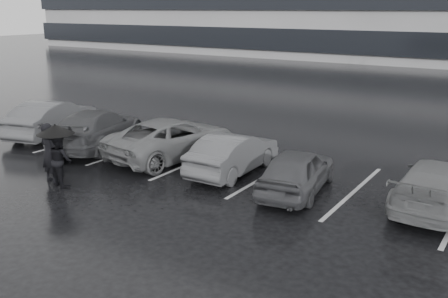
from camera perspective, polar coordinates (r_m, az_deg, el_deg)
ground at (r=14.22m, az=-1.86°, el=-5.25°), size 160.00×160.00×0.00m
car_main at (r=14.39m, az=8.34°, el=-2.45°), size 2.04×3.94×1.28m
car_west_a at (r=15.93m, az=1.07°, el=-0.46°), size 1.51×3.97×1.29m
car_west_b at (r=17.66m, az=-5.95°, el=1.27°), size 2.97×5.29×1.39m
car_west_c at (r=19.49m, az=-14.31°, el=2.31°), size 3.53×5.34×1.44m
car_west_d at (r=21.73m, az=-19.06°, el=3.36°), size 2.76×4.76×1.48m
car_east at (r=14.32m, az=23.18°, el=-3.74°), size 1.83×4.39×1.27m
pedestrian_left at (r=15.90m, az=-19.32°, el=-0.40°), size 0.68×0.46×1.83m
pedestrian_right at (r=15.51m, az=-18.24°, el=-1.20°), size 0.86×0.73×1.56m
umbrella at (r=15.43m, az=-18.73°, el=2.13°), size 1.09×1.09×1.85m
stall_stripes at (r=16.60m, az=0.80°, el=-2.10°), size 19.72×5.00×0.00m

